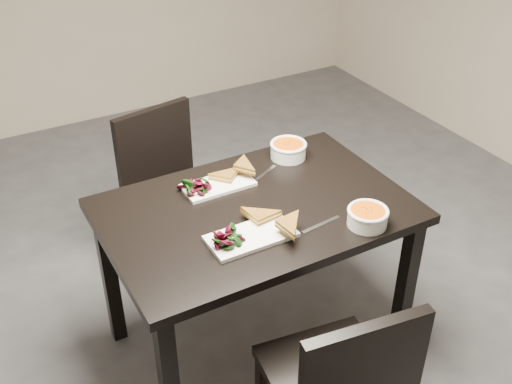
{
  "coord_description": "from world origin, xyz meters",
  "views": [
    {
      "loc": [
        -0.78,
        -1.88,
        2.13
      ],
      "look_at": [
        0.2,
        -0.13,
        0.82
      ],
      "focal_mm": 43.18,
      "sensor_mm": 36.0,
      "label": 1
    }
  ],
  "objects_px": {
    "chair_far": "(169,183)",
    "soup_bowl_near": "(368,216)",
    "plate_near": "(251,236)",
    "plate_far": "(218,185)",
    "soup_bowl_far": "(288,149)",
    "table": "(256,227)",
    "chair_near": "(342,382)"
  },
  "relations": [
    {
      "from": "plate_near",
      "to": "soup_bowl_near",
      "type": "distance_m",
      "value": 0.45
    },
    {
      "from": "table",
      "to": "soup_bowl_far",
      "type": "bearing_deg",
      "value": 40.83
    },
    {
      "from": "plate_near",
      "to": "plate_far",
      "type": "height_order",
      "value": "plate_near"
    },
    {
      "from": "chair_far",
      "to": "soup_bowl_near",
      "type": "distance_m",
      "value": 1.16
    },
    {
      "from": "plate_near",
      "to": "soup_bowl_near",
      "type": "height_order",
      "value": "soup_bowl_near"
    },
    {
      "from": "table",
      "to": "plate_near",
      "type": "relative_size",
      "value": 3.69
    },
    {
      "from": "chair_far",
      "to": "plate_far",
      "type": "relative_size",
      "value": 2.89
    },
    {
      "from": "soup_bowl_far",
      "to": "table",
      "type": "bearing_deg",
      "value": -139.17
    },
    {
      "from": "soup_bowl_near",
      "to": "plate_far",
      "type": "xyz_separation_m",
      "value": [
        -0.37,
        0.52,
        -0.03
      ]
    },
    {
      "from": "table",
      "to": "plate_near",
      "type": "xyz_separation_m",
      "value": [
        -0.11,
        -0.17,
        0.11
      ]
    },
    {
      "from": "table",
      "to": "chair_near",
      "type": "relative_size",
      "value": 1.41
    },
    {
      "from": "table",
      "to": "soup_bowl_far",
      "type": "xyz_separation_m",
      "value": [
        0.32,
        0.28,
        0.14
      ]
    },
    {
      "from": "plate_near",
      "to": "soup_bowl_far",
      "type": "height_order",
      "value": "soup_bowl_far"
    },
    {
      "from": "chair_far",
      "to": "soup_bowl_near",
      "type": "height_order",
      "value": "chair_far"
    },
    {
      "from": "table",
      "to": "chair_near",
      "type": "xyz_separation_m",
      "value": [
        -0.06,
        -0.7,
        -0.17
      ]
    },
    {
      "from": "chair_far",
      "to": "soup_bowl_far",
      "type": "bearing_deg",
      "value": -59.67
    },
    {
      "from": "chair_far",
      "to": "soup_bowl_near",
      "type": "xyz_separation_m",
      "value": [
        0.4,
        -1.05,
        0.31
      ]
    },
    {
      "from": "plate_far",
      "to": "table",
      "type": "bearing_deg",
      "value": -72.46
    },
    {
      "from": "chair_far",
      "to": "soup_bowl_near",
      "type": "bearing_deg",
      "value": -80.19
    },
    {
      "from": "chair_near",
      "to": "chair_far",
      "type": "distance_m",
      "value": 1.44
    },
    {
      "from": "chair_far",
      "to": "plate_near",
      "type": "height_order",
      "value": "chair_far"
    },
    {
      "from": "plate_near",
      "to": "soup_bowl_near",
      "type": "bearing_deg",
      "value": -18.16
    },
    {
      "from": "chair_far",
      "to": "plate_far",
      "type": "xyz_separation_m",
      "value": [
        0.02,
        -0.53,
        0.27
      ]
    },
    {
      "from": "chair_far",
      "to": "soup_bowl_near",
      "type": "relative_size",
      "value": 5.4
    },
    {
      "from": "plate_far",
      "to": "soup_bowl_far",
      "type": "relative_size",
      "value": 1.79
    },
    {
      "from": "plate_far",
      "to": "soup_bowl_far",
      "type": "distance_m",
      "value": 0.39
    },
    {
      "from": "chair_near",
      "to": "chair_far",
      "type": "xyz_separation_m",
      "value": [
        -0.02,
        1.44,
        0.0
      ]
    },
    {
      "from": "table",
      "to": "chair_far",
      "type": "height_order",
      "value": "chair_far"
    },
    {
      "from": "table",
      "to": "plate_near",
      "type": "distance_m",
      "value": 0.23
    },
    {
      "from": "chair_near",
      "to": "plate_near",
      "type": "relative_size",
      "value": 2.61
    },
    {
      "from": "chair_near",
      "to": "soup_bowl_near",
      "type": "relative_size",
      "value": 5.4
    },
    {
      "from": "chair_far",
      "to": "plate_near",
      "type": "relative_size",
      "value": 2.61
    }
  ]
}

